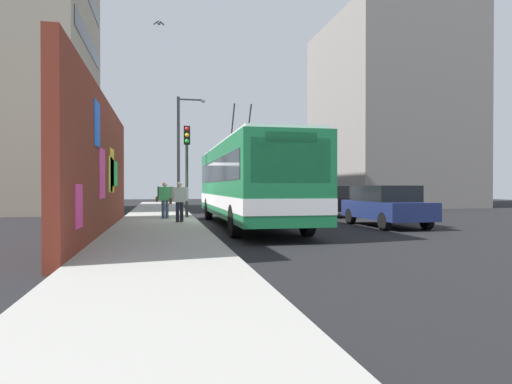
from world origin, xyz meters
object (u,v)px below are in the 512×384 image
(parked_car_black, at_px, (326,200))
(pedestrian_midblock, at_px, (165,197))
(city_bus, at_px, (248,181))
(parked_car_navy, at_px, (386,205))
(traffic_light, at_px, (187,156))
(pedestrian_at_curb, at_px, (179,199))
(street_lamp, at_px, (182,145))

(parked_car_black, bearing_deg, pedestrian_midblock, 106.33)
(city_bus, relative_size, parked_car_navy, 2.72)
(city_bus, xyz_separation_m, traffic_light, (3.64, 2.15, 1.18))
(pedestrian_midblock, bearing_deg, parked_car_black, -73.67)
(city_bus, height_order, pedestrian_midblock, city_bus)
(pedestrian_midblock, distance_m, pedestrian_at_curb, 2.16)
(pedestrian_at_curb, bearing_deg, traffic_light, -9.08)
(city_bus, distance_m, street_lamp, 11.46)
(city_bus, bearing_deg, street_lamp, 10.61)
(pedestrian_midblock, relative_size, street_lamp, 0.23)
(pedestrian_midblock, xyz_separation_m, pedestrian_at_curb, (-2.09, -0.54, -0.01))
(parked_car_black, bearing_deg, parked_car_navy, -180.00)
(traffic_light, relative_size, street_lamp, 0.60)
(parked_car_black, xyz_separation_m, pedestrian_at_curb, (-4.53, 7.80, 0.23))
(parked_car_black, distance_m, traffic_light, 7.84)
(city_bus, distance_m, parked_car_navy, 5.40)
(city_bus, relative_size, street_lamp, 1.75)
(pedestrian_midblock, bearing_deg, city_bus, -132.75)
(street_lamp, bearing_deg, pedestrian_midblock, 172.44)
(city_bus, bearing_deg, parked_car_black, -44.18)
(pedestrian_at_curb, height_order, traffic_light, traffic_light)
(traffic_light, bearing_deg, parked_car_black, -76.88)
(parked_car_black, xyz_separation_m, traffic_light, (-1.71, 7.35, 2.12))
(pedestrian_midblock, xyz_separation_m, street_lamp, (8.12, -1.08, 3.02))
(parked_car_navy, distance_m, parked_car_black, 6.49)
(city_bus, distance_m, parked_car_black, 7.52)
(city_bus, bearing_deg, pedestrian_midblock, 47.25)
(parked_car_black, distance_m, street_lamp, 9.78)
(city_bus, height_order, traffic_light, city_bus)
(city_bus, xyz_separation_m, parked_car_black, (5.35, -5.20, -0.94))
(parked_car_navy, xyz_separation_m, traffic_light, (4.77, 7.35, 2.12))
(parked_car_black, height_order, traffic_light, traffic_light)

